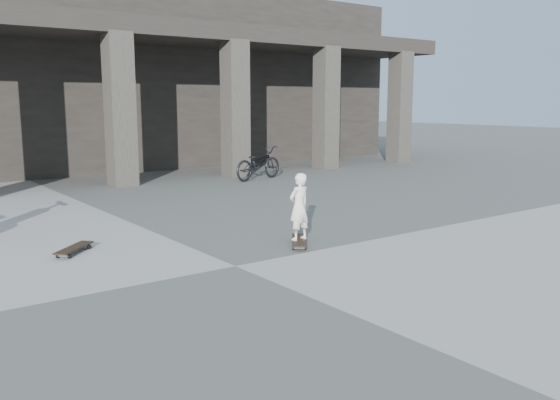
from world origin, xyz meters
TOP-DOWN VIEW (x-y plane):
  - ground at (0.00, 0.00)m, footprint 90.00×90.00m
  - colonnade at (-0.00, 13.77)m, footprint 28.00×8.82m
  - longboard at (1.44, 0.43)m, footprint 0.70×0.83m
  - skateboard_spare at (-1.56, 2.00)m, footprint 0.74×0.71m
  - child at (1.44, 0.43)m, footprint 0.41×0.30m
  - bicycle at (5.36, 7.30)m, footprint 1.90×1.05m

SIDE VIEW (x-z plane):
  - ground at x=0.00m, z-range 0.00..0.00m
  - longboard at x=1.44m, z-range 0.03..0.11m
  - skateboard_spare at x=-1.56m, z-range 0.03..0.12m
  - bicycle at x=5.36m, z-range 0.00..0.95m
  - child at x=1.44m, z-range 0.09..1.14m
  - colonnade at x=0.00m, z-range 0.03..6.03m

